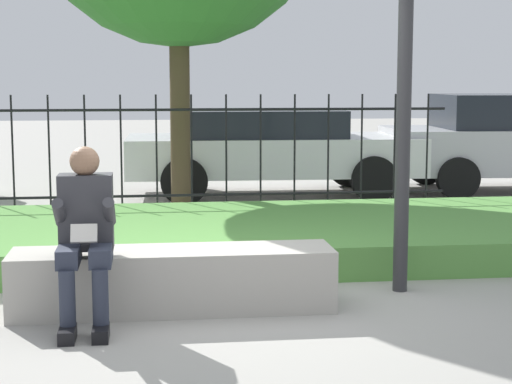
# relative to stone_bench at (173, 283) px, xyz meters

# --- Properties ---
(ground_plane) EXTENTS (60.00, 60.00, 0.00)m
(ground_plane) POSITION_rel_stone_bench_xyz_m (0.36, 0.00, -0.21)
(ground_plane) COLOR #9E9B93
(stone_bench) EXTENTS (2.41, 0.55, 0.47)m
(stone_bench) POSITION_rel_stone_bench_xyz_m (0.00, 0.00, 0.00)
(stone_bench) COLOR #ADA89E
(stone_bench) RESTS_ON ground_plane
(person_seated_reader) EXTENTS (0.42, 0.73, 1.27)m
(person_seated_reader) POSITION_rel_stone_bench_xyz_m (-0.62, -0.31, 0.49)
(person_seated_reader) COLOR black
(person_seated_reader) RESTS_ON ground_plane
(grass_berm) EXTENTS (8.41, 2.89, 0.30)m
(grass_berm) POSITION_rel_stone_bench_xyz_m (0.36, 2.15, -0.06)
(grass_berm) COLOR #569342
(grass_berm) RESTS_ON ground_plane
(iron_fence) EXTENTS (6.41, 0.03, 1.55)m
(iron_fence) POSITION_rel_stone_bench_xyz_m (0.36, 4.15, 0.60)
(iron_fence) COLOR black
(iron_fence) RESTS_ON ground_plane
(car_parked_center) EXTENTS (4.37, 2.05, 1.28)m
(car_parked_center) POSITION_rel_stone_bench_xyz_m (1.65, 6.29, 0.50)
(car_parked_center) COLOR silver
(car_parked_center) RESTS_ON ground_plane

